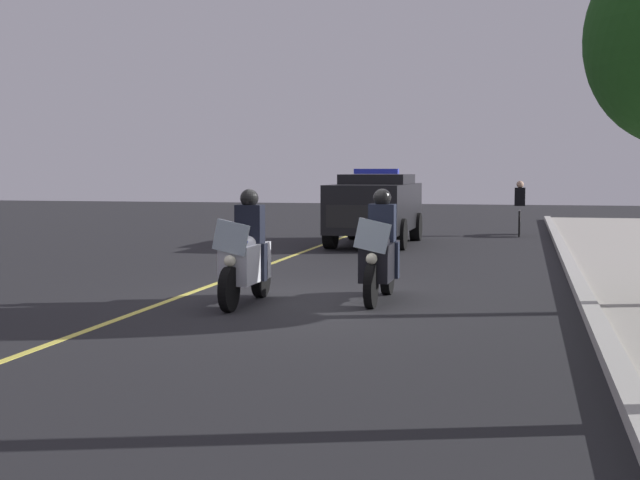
{
  "coord_description": "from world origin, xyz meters",
  "views": [
    {
      "loc": [
        12.93,
        3.15,
        1.99
      ],
      "look_at": [
        -0.49,
        0.0,
        0.9
      ],
      "focal_mm": 49.12,
      "sensor_mm": 36.0,
      "label": 1
    }
  ],
  "objects": [
    {
      "name": "lane_stripe_center",
      "position": [
        0.0,
        -2.15,
        0.0
      ],
      "size": [
        48.0,
        0.12,
        0.01
      ],
      "primitive_type": "cube",
      "color": "#E0D14C",
      "rests_on": "ground"
    },
    {
      "name": "ground_plane",
      "position": [
        0.0,
        0.0,
        0.0
      ],
      "size": [
        80.0,
        80.0,
        0.0
      ],
      "primitive_type": "plane",
      "color": "black"
    },
    {
      "name": "police_motorcycle_lead_right",
      "position": [
        -0.23,
        1.0,
        0.7
      ],
      "size": [
        2.14,
        0.56,
        1.72
      ],
      "color": "black",
      "rests_on": "ground"
    },
    {
      "name": "police_suv",
      "position": [
        -10.48,
        -0.79,
        1.07
      ],
      "size": [
        4.92,
        2.1,
        2.05
      ],
      "color": "black",
      "rests_on": "ground"
    },
    {
      "name": "cyclist_background",
      "position": [
        -14.65,
        3.0,
        0.84
      ],
      "size": [
        1.76,
        0.32,
        1.69
      ],
      "color": "black",
      "rests_on": "ground"
    },
    {
      "name": "curb_strip",
      "position": [
        0.0,
        4.05,
        0.07
      ],
      "size": [
        48.0,
        0.24,
        0.15
      ],
      "primitive_type": "cube",
      "color": "#B7B5AD",
      "rests_on": "ground"
    },
    {
      "name": "police_motorcycle_lead_left",
      "position": [
        0.52,
        -0.9,
        0.7
      ],
      "size": [
        2.14,
        0.56,
        1.72
      ],
      "color": "black",
      "rests_on": "ground"
    }
  ]
}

